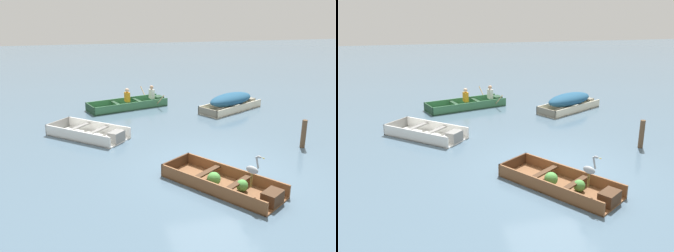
{
  "view_description": "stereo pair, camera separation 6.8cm",
  "coord_description": "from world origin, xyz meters",
  "views": [
    {
      "loc": [
        -3.69,
        -9.27,
        4.43
      ],
      "look_at": [
        -0.61,
        3.23,
        0.35
      ],
      "focal_mm": 40.0,
      "sensor_mm": 36.0,
      "label": 1
    },
    {
      "loc": [
        -3.63,
        -9.29,
        4.43
      ],
      "look_at": [
        -0.61,
        3.23,
        0.35
      ],
      "focal_mm": 40.0,
      "sensor_mm": 36.0,
      "label": 2
    }
  ],
  "objects": [
    {
      "name": "ground_plane",
      "position": [
        0.0,
        0.0,
        0.0
      ],
      "size": [
        80.0,
        80.0,
        0.0
      ],
      "primitive_type": "plane",
      "color": "slate"
    },
    {
      "name": "mooring_post",
      "position": [
        3.43,
        0.96,
        0.47
      ],
      "size": [
        0.16,
        0.16,
        0.94
      ],
      "primitive_type": "cylinder",
      "color": "brown",
      "rests_on": "ground"
    },
    {
      "name": "skiff_cream_mid_moored",
      "position": [
        3.0,
        5.97,
        0.43
      ],
      "size": [
        3.28,
        2.46,
        0.77
      ],
      "color": "beige",
      "rests_on": "ground"
    },
    {
      "name": "rowboat_green_with_crew",
      "position": [
        -1.29,
        7.51,
        0.18
      ],
      "size": [
        3.81,
        2.58,
        0.93
      ],
      "color": "#387047",
      "rests_on": "ground"
    },
    {
      "name": "dinghy_wooden_brown_foreground",
      "position": [
        -0.17,
        -1.21,
        0.13
      ],
      "size": [
        2.77,
        3.3,
        0.39
      ],
      "color": "brown",
      "rests_on": "ground"
    },
    {
      "name": "skiff_white_near_moored",
      "position": [
        -3.33,
        3.64,
        0.14
      ],
      "size": [
        2.97,
        2.87,
        0.4
      ],
      "color": "white",
      "rests_on": "ground"
    },
    {
      "name": "heron_on_dinghy",
      "position": [
        0.13,
        -2.01,
        0.86
      ],
      "size": [
        0.3,
        0.43,
        0.84
      ],
      "color": "olive",
      "rests_on": "dinghy_wooden_brown_foreground"
    }
  ]
}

